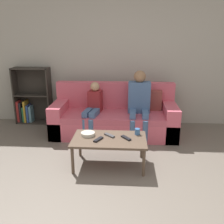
{
  "coord_description": "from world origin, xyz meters",
  "views": [
    {
      "loc": [
        0.13,
        -2.11,
        1.73
      ],
      "look_at": [
        -0.1,
        1.49,
        0.59
      ],
      "focal_mm": 40.0,
      "sensor_mm": 36.0,
      "label": 1
    }
  ],
  "objects": [
    {
      "name": "ground_plane",
      "position": [
        0.0,
        0.0,
        0.0
      ],
      "size": [
        22.0,
        22.0,
        0.0
      ],
      "primitive_type": "plane",
      "color": "#70665B"
    },
    {
      "name": "tv_remote_2",
      "position": [
        0.12,
        0.93,
        0.41
      ],
      "size": [
        0.14,
        0.16,
        0.02
      ],
      "rotation": [
        0.0,
        0.0,
        0.66
      ],
      "color": "black",
      "rests_on": "coffee_table"
    },
    {
      "name": "bookshelf",
      "position": [
        -1.78,
        2.59,
        0.46
      ],
      "size": [
        0.7,
        0.28,
        1.1
      ],
      "color": "#332D28",
      "rests_on": "ground_plane"
    },
    {
      "name": "cup_near",
      "position": [
        0.27,
        1.09,
        0.44
      ],
      "size": [
        0.07,
        0.07,
        0.09
      ],
      "color": "#3D70B2",
      "rests_on": "coffee_table"
    },
    {
      "name": "person_child",
      "position": [
        -0.46,
        1.96,
        0.52
      ],
      "size": [
        0.31,
        0.62,
        0.93
      ],
      "rotation": [
        0.0,
        0.0,
        -0.17
      ],
      "color": "#476693",
      "rests_on": "ground_plane"
    },
    {
      "name": "tv_remote_1",
      "position": [
        -0.11,
        1.01,
        0.41
      ],
      "size": [
        0.16,
        0.15,
        0.02
      ],
      "rotation": [
        0.0,
        0.0,
        0.81
      ],
      "color": "#47474C",
      "rests_on": "coffee_table"
    },
    {
      "name": "person_adult",
      "position": [
        0.33,
        2.01,
        0.65
      ],
      "size": [
        0.38,
        0.6,
        1.13
      ],
      "rotation": [
        0.0,
        0.0,
        -0.02
      ],
      "color": "#476693",
      "rests_on": "ground_plane"
    },
    {
      "name": "coffee_table",
      "position": [
        -0.1,
        0.93,
        0.36
      ],
      "size": [
        0.98,
        0.58,
        0.4
      ],
      "color": "brown",
      "rests_on": "ground_plane"
    },
    {
      "name": "wall_back",
      "position": [
        0.0,
        2.73,
        1.3
      ],
      "size": [
        12.0,
        0.06,
        2.6
      ],
      "color": "#B7B2A8",
      "rests_on": "ground_plane"
    },
    {
      "name": "snack_bowl",
      "position": [
        -0.4,
        1.01,
        0.42
      ],
      "size": [
        0.19,
        0.19,
        0.05
      ],
      "color": "beige",
      "rests_on": "coffee_table"
    },
    {
      "name": "tv_remote_0",
      "position": [
        -0.24,
        0.86,
        0.41
      ],
      "size": [
        0.12,
        0.17,
        0.02
      ],
      "rotation": [
        0.0,
        0.0,
        -0.48
      ],
      "color": "black",
      "rests_on": "coffee_table"
    },
    {
      "name": "couch",
      "position": [
        -0.09,
        2.09,
        0.29
      ],
      "size": [
        2.15,
        0.84,
        0.88
      ],
      "color": "#DB5B70",
      "rests_on": "ground_plane"
    }
  ]
}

